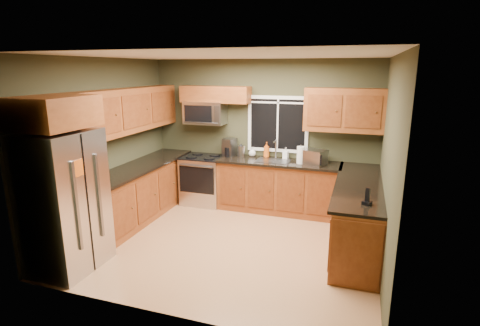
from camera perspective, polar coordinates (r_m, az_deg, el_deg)
The scene contains 29 objects.
floor at distance 5.73m, azimuth -1.60°, elevation -12.01°, with size 4.20×4.20×0.00m, color #AC774B.
ceiling at distance 5.15m, azimuth -1.82°, elevation 16.07°, with size 4.20×4.20×0.00m, color white.
back_wall at distance 6.96m, azimuth 3.34°, elevation 4.41°, with size 4.20×4.20×0.00m, color #363722.
front_wall at distance 3.70m, azimuth -11.24°, elevation -4.71°, with size 4.20×4.20×0.00m, color #363722.
left_wall at distance 6.30m, azimuth -20.01°, elevation 2.52°, with size 3.60×3.60×0.00m, color #363722.
right_wall at distance 4.99m, azimuth 21.62°, elevation -0.52°, with size 3.60×3.60×0.00m, color #363722.
window at distance 6.85m, azimuth 5.77°, elevation 5.91°, with size 1.12×0.03×1.02m.
base_cabinets_left at distance 6.72m, azimuth -14.86°, elevation -4.33°, with size 0.60×2.65×0.90m, color brown.
countertop_left at distance 6.58m, azimuth -14.93°, elevation -0.47°, with size 0.65×2.65×0.04m, color black.
base_cabinets_back at distance 6.80m, azimuth 5.97°, elevation -3.69°, with size 2.17×0.60×0.90m, color brown.
countertop_back at distance 6.65m, azimuth 6.02°, elevation 0.10°, with size 2.17×0.65×0.04m, color black.
base_cabinets_peninsula at distance 5.77m, azimuth 17.54°, elevation -7.65°, with size 0.60×2.52×0.90m.
countertop_peninsula at distance 5.62m, azimuth 17.64°, elevation -3.15°, with size 0.65×2.50×0.04m, color black.
upper_cabinets_left at distance 6.50m, azimuth -16.66°, elevation 7.69°, with size 0.33×2.65×0.72m, color brown.
upper_cabinets_back_left at distance 6.99m, azimuth -3.79°, elevation 10.39°, with size 1.30×0.33×0.30m, color brown.
upper_cabinets_back_right at distance 6.51m, azimuth 15.56°, elevation 7.77°, with size 1.30×0.33×0.72m, color brown.
upper_cabinet_over_fridge at distance 5.00m, azimuth -26.54°, elevation 6.96°, with size 0.72×0.90×0.38m, color brown.
refrigerator at distance 5.23m, azimuth -25.17°, elevation -5.38°, with size 0.74×0.90×1.80m.
range at distance 7.20m, azimuth -5.55°, elevation -2.51°, with size 0.76×0.69×0.94m.
microwave at distance 7.07m, azimuth -5.35°, elevation 7.63°, with size 0.76×0.41×0.42m.
sink at distance 6.68m, azimuth 5.10°, elevation 0.48°, with size 0.60×0.42×0.36m.
toaster_oven at distance 6.52m, azimuth 11.16°, elevation 0.92°, with size 0.48×0.44×0.25m.
coffee_maker at distance 6.99m, azimuth -1.63°, elevation 2.34°, with size 0.25×0.30×0.33m.
kettle at distance 6.96m, azimuth 0.17°, elevation 1.93°, with size 0.16×0.16×0.24m.
paper_towel_roll at distance 6.51m, azimuth 9.20°, elevation 1.21°, with size 0.14×0.14×0.33m.
soap_bottle_a at distance 6.89m, azimuth 4.06°, elevation 2.03°, with size 0.11×0.11×0.28m, color #CD5713.
soap_bottle_b at distance 6.82m, azimuth 6.99°, elevation 1.49°, with size 0.09×0.09×0.20m, color white.
soap_bottle_c at distance 6.97m, azimuth 1.88°, elevation 1.71°, with size 0.13×0.13×0.17m, color white.
cordless_phone at distance 4.77m, azimuth 18.81°, elevation -5.28°, with size 0.13×0.13×0.21m.
Camera 1 is at (1.75, -4.84, 2.53)m, focal length 28.00 mm.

